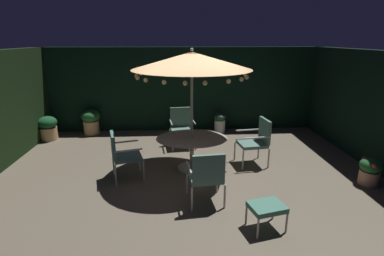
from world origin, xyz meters
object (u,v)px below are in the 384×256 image
Objects in this scene: patio_chair_north at (257,139)px; ottoman_footrest at (267,208)px; potted_plant_back_right at (91,121)px; potted_plant_right_near at (48,127)px; patio_chair_northeast at (182,125)px; potted_plant_front_corner at (178,121)px; patio_umbrella at (192,61)px; patio_chair_southeast at (207,174)px; potted_plant_left_far at (220,122)px; potted_plant_back_left at (370,171)px; patio_dining_table at (192,144)px; patio_chair_east at (122,153)px.

ottoman_footrest is at bearing -101.70° from patio_chair_north.
potted_plant_right_near is (-1.08, -0.48, -0.04)m from potted_plant_back_right.
patio_chair_northeast reaches higher than potted_plant_front_corner.
patio_umbrella reaches higher than potted_plant_front_corner.
patio_chair_northeast is 1.26m from potted_plant_front_corner.
potted_plant_front_corner is at bearing 95.61° from patio_umbrella.
potted_plant_right_near reaches higher than ottoman_footrest.
potted_plant_right_near is at bearing 138.36° from patio_chair_southeast.
potted_plant_left_far is 0.81× the size of potted_plant_back_right.
potted_plant_left_far is at bearing 125.00° from potted_plant_back_left.
potted_plant_back_left is (3.48, -0.94, -2.07)m from patio_umbrella.
patio_umbrella is at bearing 164.89° from potted_plant_back_left.
patio_umbrella is at bearing -174.81° from patio_dining_table.
potted_plant_back_left is (6.38, -3.61, -0.12)m from potted_plant_back_right.
patio_chair_northeast is 1.48× the size of potted_plant_right_near.
potted_plant_back_right is (-4.39, 2.48, -0.20)m from patio_chair_north.
potted_plant_front_corner is (1.17, 3.12, -0.25)m from patio_chair_east.
patio_chair_north is at bearing 7.18° from patio_umbrella.
potted_plant_back_left is at bearing -15.11° from patio_umbrella.
potted_plant_back_right is 1.18m from potted_plant_right_near.
ottoman_footrest is at bearing -75.63° from potted_plant_front_corner.
patio_chair_north is at bearing 51.48° from patio_chair_southeast.
potted_plant_back_right is 1.09× the size of potted_plant_right_near.
patio_chair_northeast is 1.68× the size of potted_plant_left_far.
potted_plant_right_near is (-3.97, 2.19, -0.22)m from patio_dining_table.
potted_plant_left_far is at bearing -1.32° from potted_plant_back_right.
potted_plant_back_left is (3.32, 0.55, -0.29)m from patio_chair_southeast.
potted_plant_front_corner is at bearing 95.61° from patio_dining_table.
patio_dining_table is 0.59× the size of patio_umbrella.
patio_dining_table is at bearing -42.64° from potted_plant_back_right.
patio_chair_north is 2.30m from potted_plant_back_left.
patio_chair_east is 1.64× the size of potted_plant_left_far.
ottoman_footrest is at bearing -51.43° from potted_plant_back_right.
patio_chair_northeast is 3.90m from ottoman_footrest.
patio_chair_east is 1.57× the size of potted_plant_front_corner.
potted_plant_back_right is at bearing 115.36° from patio_chair_east.
ottoman_footrest is 0.86× the size of potted_plant_right_near.
patio_chair_east reaches higher than potted_plant_back_left.
patio_umbrella is 3.41m from potted_plant_front_corner.
ottoman_footrest is (-0.50, -2.40, -0.25)m from patio_chair_north.
potted_plant_right_near is (-5.47, 2.00, -0.24)m from patio_chair_north.
patio_chair_east is (-1.44, -0.40, -1.78)m from patio_umbrella.
potted_plant_front_corner is 0.92× the size of potted_plant_right_near.
patio_dining_table is 1.46× the size of patio_chair_north.
patio_chair_northeast is at bearing 96.90° from patio_dining_table.
potted_plant_back_right is (-2.89, 2.67, -1.95)m from patio_umbrella.
patio_umbrella is 4.11× the size of potted_plant_front_corner.
patio_chair_east reaches higher than potted_plant_front_corner.
potted_plant_right_near is (-3.70, -0.54, 0.04)m from potted_plant_front_corner.
patio_dining_table is at bearing -172.82° from patio_chair_north.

